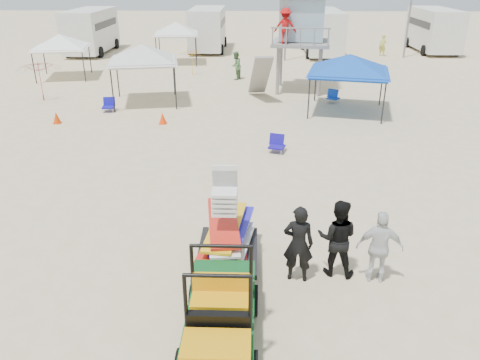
{
  "coord_description": "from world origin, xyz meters",
  "views": [
    {
      "loc": [
        0.83,
        -7.66,
        6.15
      ],
      "look_at": [
        0.5,
        3.0,
        1.3
      ],
      "focal_mm": 35.0,
      "sensor_mm": 36.0,
      "label": 1
    }
  ],
  "objects_px": {
    "utility_cart": "(219,308)",
    "lifeguard_tower": "(300,23)",
    "man_left": "(298,244)",
    "canopy_blue": "(350,57)",
    "surf_trailer": "(227,235)"
  },
  "relations": [
    {
      "from": "utility_cart",
      "to": "man_left",
      "type": "height_order",
      "value": "utility_cart"
    },
    {
      "from": "man_left",
      "to": "canopy_blue",
      "type": "bearing_deg",
      "value": -97.31
    },
    {
      "from": "lifeguard_tower",
      "to": "canopy_blue",
      "type": "xyz_separation_m",
      "value": [
        1.95,
        -4.2,
        -1.02
      ]
    },
    {
      "from": "man_left",
      "to": "utility_cart",
      "type": "bearing_deg",
      "value": 60.11
    },
    {
      "from": "surf_trailer",
      "to": "canopy_blue",
      "type": "height_order",
      "value": "canopy_blue"
    },
    {
      "from": "utility_cart",
      "to": "lifeguard_tower",
      "type": "xyz_separation_m",
      "value": [
        2.88,
        19.31,
        2.68
      ]
    },
    {
      "from": "man_left",
      "to": "canopy_blue",
      "type": "relative_size",
      "value": 0.44
    },
    {
      "from": "man_left",
      "to": "lifeguard_tower",
      "type": "relative_size",
      "value": 0.37
    },
    {
      "from": "surf_trailer",
      "to": "canopy_blue",
      "type": "distance_m",
      "value": 13.75
    },
    {
      "from": "canopy_blue",
      "to": "surf_trailer",
      "type": "bearing_deg",
      "value": -110.69
    },
    {
      "from": "utility_cart",
      "to": "canopy_blue",
      "type": "relative_size",
      "value": 0.6
    },
    {
      "from": "surf_trailer",
      "to": "utility_cart",
      "type": "bearing_deg",
      "value": -90.14
    },
    {
      "from": "man_left",
      "to": "lifeguard_tower",
      "type": "distance_m",
      "value": 17.53
    },
    {
      "from": "utility_cart",
      "to": "man_left",
      "type": "xyz_separation_m",
      "value": [
        1.52,
        2.03,
        0.04
      ]
    },
    {
      "from": "surf_trailer",
      "to": "lifeguard_tower",
      "type": "height_order",
      "value": "lifeguard_tower"
    }
  ]
}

